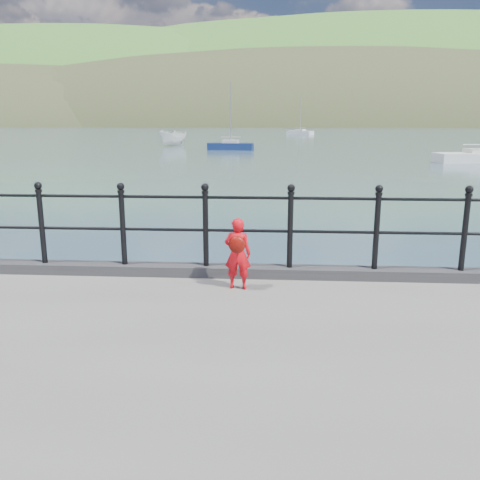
# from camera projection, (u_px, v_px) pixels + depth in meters

# --- Properties ---
(ground) EXTENTS (600.00, 600.00, 0.00)m
(ground) POSITION_uv_depth(u_px,v_px,m) (248.00, 336.00, 7.73)
(ground) COLOR #2D4251
(ground) RESTS_ON ground
(kerb) EXTENTS (60.00, 0.30, 0.15)m
(kerb) POSITION_uv_depth(u_px,v_px,m) (248.00, 271.00, 7.33)
(kerb) COLOR #28282B
(kerb) RESTS_ON quay
(railing) EXTENTS (18.11, 0.11, 1.20)m
(railing) POSITION_uv_depth(u_px,v_px,m) (248.00, 220.00, 7.16)
(railing) COLOR black
(railing) RESTS_ON kerb
(far_shore) EXTENTS (830.00, 200.00, 156.00)m
(far_shore) POSITION_uv_depth(u_px,v_px,m) (352.00, 173.00, 242.82)
(far_shore) COLOR #333A21
(far_shore) RESTS_ON ground
(child) EXTENTS (0.37, 0.31, 0.96)m
(child) POSITION_uv_depth(u_px,v_px,m) (238.00, 253.00, 6.72)
(child) COLOR red
(child) RESTS_ON quay
(launch_white) EXTENTS (3.61, 4.94, 1.79)m
(launch_white) POSITION_uv_depth(u_px,v_px,m) (173.00, 138.00, 58.14)
(launch_white) COLOR white
(launch_white) RESTS_ON ground
(sailboat_port) EXTENTS (4.71, 2.05, 6.82)m
(sailboat_port) POSITION_uv_depth(u_px,v_px,m) (231.00, 147.00, 51.24)
(sailboat_port) COLOR navy
(sailboat_port) RESTS_ON ground
(sailboat_deep) EXTENTS (5.20, 4.59, 8.04)m
(sailboat_deep) POSITION_uv_depth(u_px,v_px,m) (300.00, 133.00, 96.93)
(sailboat_deep) COLOR white
(sailboat_deep) RESTS_ON ground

